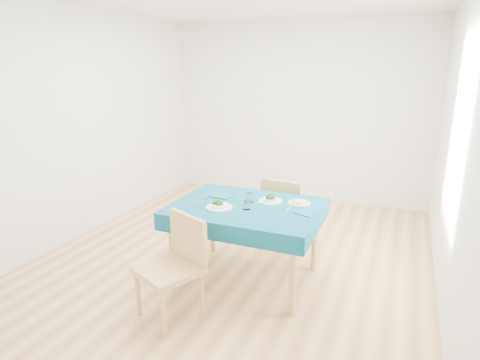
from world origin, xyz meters
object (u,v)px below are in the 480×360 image
at_px(chair_far, 288,199).
at_px(bowl_far, 270,198).
at_px(side_plate, 299,203).
at_px(bowl_near, 219,204).
at_px(chair_near, 168,254).
at_px(table, 246,242).

bearing_deg(chair_far, bowl_far, 97.83).
xyz_separation_m(bowl_far, side_plate, (0.27, 0.05, -0.03)).
bearing_deg(bowl_far, chair_far, 90.16).
bearing_deg(side_plate, bowl_near, -148.13).
height_order(bowl_near, side_plate, bowl_near).
height_order(chair_near, bowl_far, chair_near).
xyz_separation_m(chair_near, side_plate, (0.79, 1.08, 0.19)).
bearing_deg(bowl_near, table, 37.35).
relative_size(bowl_far, side_plate, 1.03).
distance_m(table, chair_near, 0.92).
xyz_separation_m(table, chair_far, (0.17, 0.84, 0.20)).
bearing_deg(chair_far, table, 86.40).
height_order(table, bowl_near, bowl_near).
bearing_deg(bowl_far, bowl_near, -136.74).
bearing_deg(chair_near, bowl_near, 101.64).
relative_size(chair_near, side_plate, 5.19).
xyz_separation_m(chair_far, side_plate, (0.28, -0.59, 0.18)).
bearing_deg(chair_far, chair_near, 80.48).
bearing_deg(bowl_near, bowl_far, 43.26).
relative_size(bowl_near, bowl_far, 1.07).
relative_size(table, chair_near, 1.20).
xyz_separation_m(table, chair_near, (-0.35, -0.83, 0.19)).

